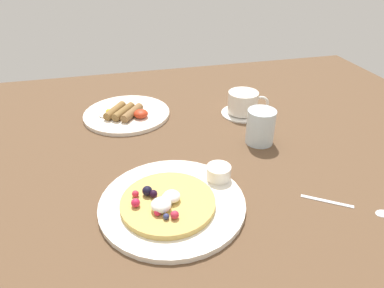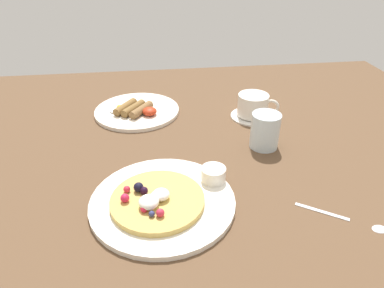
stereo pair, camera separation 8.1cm
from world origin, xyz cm
name	(u,v)px [view 2 (the right image)]	position (x,y,z in cm)	size (l,w,h in cm)	color
ground_plane	(182,162)	(0.00, 0.00, -1.50)	(169.83, 127.53, 3.00)	brown
pancake_plate	(163,202)	(-5.68, -16.54, 0.59)	(29.05, 29.05, 1.17)	white
pancake_with_berries	(156,200)	(-6.96, -17.68, 2.10)	(18.52, 18.52, 3.52)	tan
syrup_ramekin	(213,174)	(5.48, -11.52, 2.73)	(5.29, 5.29, 3.02)	white
breakfast_plate	(137,111)	(-11.08, 25.89, 0.55)	(25.27, 25.27, 1.10)	white
fried_breakfast	(134,109)	(-11.72, 23.88, 2.18)	(14.01, 11.37, 2.56)	olive
coffee_saucer	(252,116)	(22.59, 18.69, 0.42)	(12.41, 12.41, 0.84)	white
coffee_cup	(253,104)	(22.73, 18.62, 4.04)	(11.32, 8.84, 6.18)	white
teaspoon	(356,221)	(30.13, -26.37, 0.24)	(14.41, 10.08, 0.60)	silver
water_glass	(265,131)	(20.99, 2.31, 4.51)	(7.21, 7.21, 9.02)	silver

